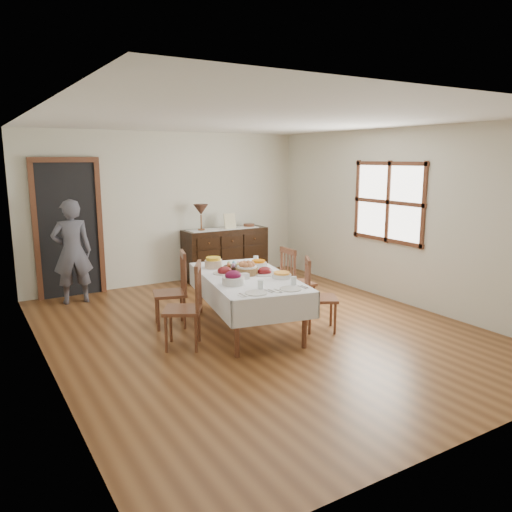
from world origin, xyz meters
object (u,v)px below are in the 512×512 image
sideboard (225,253)px  table_lamp (201,210)px  chair_right_near (317,294)px  person (72,248)px  chair_left_near (187,305)px  chair_left_far (174,289)px  chair_right_far (295,280)px  dining_table (247,282)px

sideboard → table_lamp: table_lamp is taller
chair_right_near → person: (-2.37, 2.88, 0.37)m
chair_left_near → person: person is taller
chair_left_far → sideboard: size_ratio=0.65×
chair_right_far → sideboard: size_ratio=0.62×
chair_left_near → person: (-0.73, 2.56, 0.33)m
sideboard → person: (-2.68, -0.20, 0.38)m
chair_right_near → table_lamp: table_lamp is taller
person → table_lamp: person is taller
dining_table → person: (-1.65, 2.36, 0.23)m
dining_table → chair_right_far: size_ratio=2.33×
chair_left_far → chair_right_near: chair_left_far is taller
chair_right_far → table_lamp: bearing=10.6°
chair_right_near → table_lamp: size_ratio=2.04×
chair_right_near → sideboard: size_ratio=0.62×
chair_right_far → person: size_ratio=0.56×
chair_left_near → person: bearing=-133.6°
chair_right_far → sideboard: chair_right_far is taller
dining_table → person: size_ratio=1.31×
chair_left_near → chair_left_far: 0.80m
chair_right_near → sideboard: (0.31, 3.09, -0.02)m
sideboard → table_lamp: 0.94m
dining_table → chair_left_near: size_ratio=2.20×
person → chair_left_far: bearing=122.0°
dining_table → chair_left_far: bearing=154.1°
chair_right_near → sideboard: 3.10m
person → chair_right_far: bearing=145.6°
chair_right_near → chair_left_far: bearing=84.0°
chair_right_near → table_lamp: (-0.16, 3.07, 0.79)m
chair_left_near → chair_left_far: bearing=-160.5°
dining_table → chair_right_far: 0.95m
sideboard → person: 2.72m
sideboard → person: bearing=-175.6°
chair_left_far → table_lamp: table_lamp is taller
chair_left_near → sideboard: chair_left_near is taller
dining_table → chair_right_near: size_ratio=2.35×
chair_left_far → dining_table: bearing=68.8°
sideboard → chair_right_near: bearing=-95.7°
chair_left_near → table_lamp: 3.22m
chair_left_far → chair_right_far: size_ratio=1.04×
chair_right_far → person: (-2.56, 2.15, 0.36)m
chair_left_near → chair_right_far: (1.82, 0.41, -0.03)m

